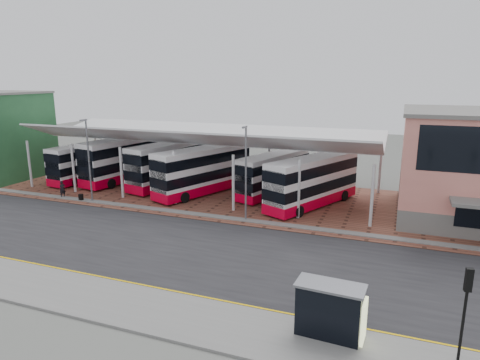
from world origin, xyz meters
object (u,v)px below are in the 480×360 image
(bus_0, at_px, (89,162))
(bus_shelter, at_px, (334,308))
(bus_5, at_px, (312,182))
(pedestrian, at_px, (63,189))
(traffic_signal_west, at_px, (466,300))
(bus_2, at_px, (172,164))
(bus_4, at_px, (273,174))
(bus_3, at_px, (203,171))
(bus_1, at_px, (127,159))

(bus_0, bearing_deg, bus_shelter, -27.88)
(bus_5, xyz_separation_m, pedestrian, (-24.00, -6.15, -1.45))
(bus_5, xyz_separation_m, traffic_signal_west, (10.48, -20.38, 0.60))
(bus_2, height_order, bus_4, bus_2)
(pedestrian, bearing_deg, bus_2, -19.48)
(bus_2, height_order, pedestrian, bus_2)
(bus_3, bearing_deg, pedestrian, -130.72)
(bus_shelter, bearing_deg, bus_5, 107.32)
(bus_1, distance_m, traffic_signal_west, 40.07)
(bus_2, relative_size, bus_4, 1.14)
(bus_0, xyz_separation_m, bus_1, (4.38, 1.30, 0.35))
(bus_2, relative_size, bus_5, 1.06)
(bus_1, distance_m, pedestrian, 9.02)
(bus_shelter, distance_m, traffic_signal_west, 5.40)
(pedestrian, bearing_deg, bus_shelter, -93.89)
(bus_0, xyz_separation_m, bus_4, (22.16, 1.39, -0.03))
(bus_3, relative_size, bus_shelter, 3.59)
(bus_3, xyz_separation_m, traffic_signal_west, (22.02, -20.83, 0.54))
(bus_4, relative_size, traffic_signal_west, 2.48)
(bus_0, relative_size, bus_1, 0.86)
(bus_1, distance_m, bus_shelter, 36.16)
(bus_4, bearing_deg, bus_5, -12.48)
(bus_3, bearing_deg, bus_2, 179.30)
(bus_5, relative_size, bus_shelter, 3.46)
(bus_4, xyz_separation_m, bus_shelter, (9.83, -23.43, -0.43))
(pedestrian, bearing_deg, bus_5, -52.96)
(bus_5, height_order, pedestrian, bus_5)
(bus_3, relative_size, pedestrian, 6.84)
(bus_2, height_order, bus_shelter, bus_2)
(bus_5, bearing_deg, bus_4, 174.27)
(bus_2, height_order, traffic_signal_west, bus_2)
(bus_0, distance_m, bus_1, 4.59)
(bus_1, relative_size, pedestrian, 7.21)
(bus_2, bearing_deg, pedestrian, -119.63)
(bus_0, relative_size, bus_3, 0.90)
(bus_1, relative_size, bus_5, 1.09)
(bus_4, bearing_deg, bus_0, -158.78)
(bus_shelter, bearing_deg, bus_3, 131.48)
(bus_5, bearing_deg, pedestrian, -141.24)
(bus_3, bearing_deg, bus_4, 38.93)
(traffic_signal_west, bearing_deg, pedestrian, 147.10)
(bus_3, height_order, bus_4, bus_3)
(bus_3, bearing_deg, bus_shelter, -30.33)
(bus_1, height_order, bus_2, bus_1)
(bus_shelter, bearing_deg, bus_4, 115.91)
(bus_5, height_order, bus_shelter, bus_5)
(bus_4, distance_m, bus_5, 5.30)
(bus_4, xyz_separation_m, pedestrian, (-19.41, -8.81, -1.24))
(bus_2, distance_m, pedestrian, 11.61)
(bus_5, relative_size, pedestrian, 6.59)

